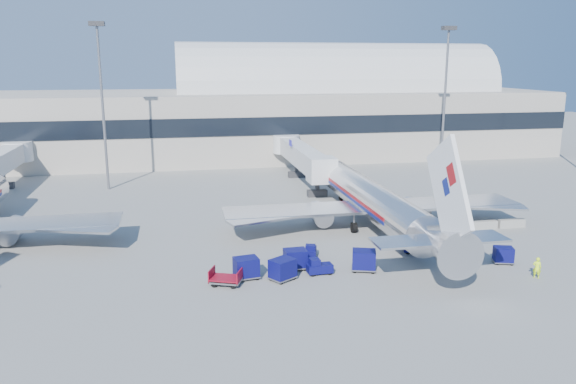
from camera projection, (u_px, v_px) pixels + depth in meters
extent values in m
plane|color=gray|center=(291.00, 248.00, 53.73)|extent=(260.00, 260.00, 0.00)
cube|color=#B2AA9E|center=(94.00, 127.00, 101.18)|extent=(170.00, 28.00, 12.00)
cube|color=black|center=(81.00, 130.00, 87.62)|extent=(170.00, 0.40, 3.00)
cylinder|color=silver|center=(335.00, 91.00, 108.34)|extent=(60.00, 18.00, 18.00)
cylinder|color=silver|center=(370.00, 199.00, 60.71)|extent=(3.80, 28.00, 3.80)
sphere|color=silver|center=(335.00, 174.00, 74.09)|extent=(3.72, 3.72, 3.72)
cone|color=silver|center=(442.00, 244.00, 44.37)|extent=(3.80, 6.00, 3.80)
cube|color=#9D0C11|center=(367.00, 195.00, 61.60)|extent=(3.85, 20.16, 0.32)
cube|color=navy|center=(367.00, 198.00, 61.69)|extent=(3.85, 20.16, 0.32)
cube|color=white|center=(449.00, 191.00, 42.90)|extent=(0.35, 7.79, 8.74)
cube|color=silver|center=(440.00, 240.00, 44.80)|extent=(11.00, 3.00, 0.18)
cube|color=silver|center=(373.00, 207.00, 59.88)|extent=(32.00, 5.00, 0.28)
cylinder|color=#B7B7BC|center=(320.00, 214.00, 60.49)|extent=(2.10, 3.80, 2.10)
cylinder|color=#B7B7BC|center=(415.00, 209.00, 62.57)|extent=(2.10, 3.80, 2.10)
cylinder|color=black|center=(341.00, 198.00, 71.77)|extent=(0.40, 0.90, 0.90)
cylinder|color=#B7B7BC|center=(12.00, 230.00, 54.62)|extent=(2.10, 3.80, 2.10)
cube|color=silver|center=(301.00, 155.00, 82.94)|extent=(2.70, 24.00, 2.70)
cube|color=silver|center=(322.00, 170.00, 71.28)|extent=(3.40, 3.20, 3.20)
cylinder|color=silver|center=(286.00, 144.00, 93.94)|extent=(4.40, 4.40, 3.00)
cube|color=#2D2D30|center=(317.00, 183.00, 73.88)|extent=(0.50, 0.50, 3.00)
cube|color=#2D2D30|center=(317.00, 193.00, 74.18)|extent=(2.60, 1.00, 0.90)
cube|color=#2D2D30|center=(297.00, 166.00, 86.31)|extent=(0.50, 0.50, 3.00)
cube|color=#2D2D30|center=(297.00, 174.00, 86.61)|extent=(2.60, 1.00, 0.90)
cube|color=navy|center=(290.00, 143.00, 82.24)|extent=(0.12, 1.40, 0.90)
cylinder|color=silver|center=(18.00, 152.00, 85.99)|extent=(4.40, 4.40, 3.00)
cube|color=#2D2D30|center=(3.00, 176.00, 78.36)|extent=(0.50, 0.50, 3.00)
cube|color=#2D2D30|center=(4.00, 186.00, 78.66)|extent=(2.60, 1.00, 0.90)
cylinder|color=slate|center=(103.00, 110.00, 76.15)|extent=(0.36, 0.36, 22.00)
cube|color=#2D2D30|center=(97.00, 24.00, 73.61)|extent=(2.00, 1.20, 0.60)
cylinder|color=slate|center=(444.00, 105.00, 85.61)|extent=(0.36, 0.36, 22.00)
cube|color=#2D2D30|center=(449.00, 28.00, 83.07)|extent=(2.00, 1.20, 0.60)
cube|color=#9E9E96|center=(455.00, 227.00, 58.95)|extent=(3.00, 0.55, 0.90)
cube|color=#9E9E96|center=(483.00, 225.00, 59.57)|extent=(3.00, 0.55, 0.90)
cube|color=#9E9E96|center=(512.00, 223.00, 60.20)|extent=(3.00, 0.55, 0.90)
cube|color=#090A4A|center=(320.00, 268.00, 46.93)|extent=(2.17, 1.17, 0.69)
cube|color=#090A4A|center=(315.00, 262.00, 46.70)|extent=(0.88, 0.96, 0.64)
cylinder|color=black|center=(326.00, 268.00, 47.56)|extent=(0.52, 0.23, 0.51)
cube|color=#090A4A|center=(417.00, 247.00, 52.13)|extent=(2.71, 1.91, 0.80)
cube|color=#090A4A|center=(412.00, 240.00, 52.05)|extent=(1.24, 1.31, 0.75)
cylinder|color=black|center=(426.00, 248.00, 52.57)|extent=(0.64, 0.40, 0.60)
cube|color=#090A4A|center=(311.00, 252.00, 50.96)|extent=(1.54, 2.23, 0.66)
cube|color=#090A4A|center=(310.00, 248.00, 50.41)|extent=(1.07, 1.01, 0.62)
cylinder|color=black|center=(307.00, 252.00, 51.73)|extent=(0.32, 0.53, 0.49)
cube|color=#090A4A|center=(295.00, 258.00, 47.92)|extent=(1.93, 1.53, 1.52)
cube|color=slate|center=(295.00, 267.00, 48.09)|extent=(2.04, 1.58, 0.10)
cylinder|color=black|center=(302.00, 264.00, 48.81)|extent=(0.42, 0.18, 0.42)
cube|color=#090A4A|center=(283.00, 268.00, 45.51)|extent=(2.42, 2.30, 1.54)
cube|color=slate|center=(283.00, 277.00, 45.68)|extent=(2.54, 2.40, 0.11)
cylinder|color=black|center=(284.00, 273.00, 46.60)|extent=(0.45, 0.38, 0.43)
cube|color=#090A4A|center=(246.00, 267.00, 45.79)|extent=(2.14, 1.79, 1.55)
cube|color=slate|center=(246.00, 276.00, 45.97)|extent=(2.26, 1.86, 0.11)
cylinder|color=black|center=(253.00, 273.00, 46.76)|extent=(0.45, 0.24, 0.43)
cube|color=#090A4A|center=(364.00, 259.00, 47.53)|extent=(2.32, 2.04, 1.57)
cube|color=slate|center=(364.00, 268.00, 47.71)|extent=(2.44, 2.13, 0.11)
cylinder|color=black|center=(372.00, 266.00, 48.20)|extent=(0.46, 0.30, 0.43)
cube|color=#090A4A|center=(503.00, 254.00, 49.35)|extent=(1.89, 1.66, 1.28)
cube|color=slate|center=(503.00, 261.00, 49.50)|extent=(1.99, 1.72, 0.09)
cylinder|color=black|center=(508.00, 260.00, 49.91)|extent=(0.38, 0.24, 0.35)
cube|color=slate|center=(226.00, 281.00, 44.59)|extent=(2.87, 2.45, 0.13)
cube|color=maroon|center=(226.00, 278.00, 44.54)|extent=(2.90, 2.50, 0.09)
cylinder|color=black|center=(237.00, 280.00, 45.07)|extent=(0.48, 0.33, 0.44)
imported|color=#CCFF1A|center=(537.00, 268.00, 45.93)|extent=(0.79, 0.73, 1.81)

